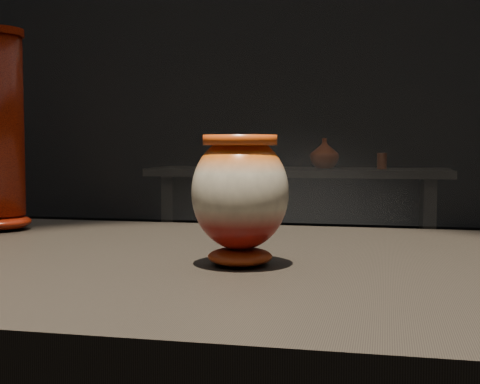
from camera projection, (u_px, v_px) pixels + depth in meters
The scene contains 5 objects.
main_vase at pixel (240, 194), 0.89m from camera, with size 0.13×0.13×0.17m.
back_shelf at pixel (298, 207), 4.53m from camera, with size 2.00×0.60×0.90m.
back_vase_left at pixel (221, 155), 4.57m from camera, with size 0.17×0.17×0.18m, color #903815.
back_vase_mid at pixel (324, 153), 4.50m from camera, with size 0.19×0.19×0.20m, color maroon.
back_vase_right at pixel (382, 161), 4.36m from camera, with size 0.06×0.06×0.11m, color #903815.
Camera 1 is at (0.35, -0.92, 1.06)m, focal length 50.00 mm.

